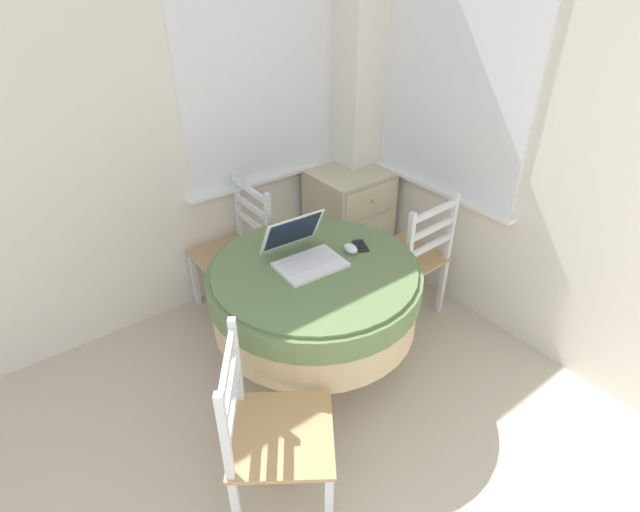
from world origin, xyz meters
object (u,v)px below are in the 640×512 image
object	(u,v)px
round_dining_table	(315,291)
dining_chair_camera_near	(271,432)
corner_cabinet	(349,219)
computer_mouse	(351,249)
cell_phone	(361,246)
dining_chair_near_back_window	(236,252)
laptop	(304,253)
dining_chair_near_right_window	(410,259)

from	to	relation	value
round_dining_table	dining_chair_camera_near	bearing A→B (deg)	-139.64
corner_cabinet	computer_mouse	bearing A→B (deg)	-129.95
cell_phone	dining_chair_camera_near	xyz separation A→B (m)	(-0.94, -0.54, -0.30)
cell_phone	computer_mouse	bearing A→B (deg)	-171.55
computer_mouse	cell_phone	xyz separation A→B (m)	(0.08, 0.01, -0.02)
computer_mouse	dining_chair_near_back_window	size ratio (longest dim) A/B	0.10
round_dining_table	laptop	distance (m)	0.22
computer_mouse	dining_chair_near_right_window	xyz separation A→B (m)	(0.56, 0.06, -0.32)
dining_chair_near_back_window	dining_chair_camera_near	world-z (taller)	same
round_dining_table	dining_chair_camera_near	size ratio (longest dim) A/B	1.27
laptop	corner_cabinet	bearing A→B (deg)	37.55
dining_chair_near_back_window	dining_chair_near_right_window	size ratio (longest dim) A/B	1.00
computer_mouse	laptop	bearing A→B (deg)	161.41
round_dining_table	dining_chair_camera_near	distance (m)	0.83
round_dining_table	dining_chair_near_right_window	bearing A→B (deg)	4.21
cell_phone	round_dining_table	bearing A→B (deg)	-178.54
round_dining_table	cell_phone	world-z (taller)	cell_phone
corner_cabinet	round_dining_table	bearing A→B (deg)	-139.11
dining_chair_near_back_window	computer_mouse	bearing A→B (deg)	-70.56
cell_phone	dining_chair_near_back_window	distance (m)	0.92
laptop	cell_phone	size ratio (longest dim) A/B	2.72
laptop	dining_chair_camera_near	xyz separation A→B (m)	(-0.61, -0.61, -0.34)
cell_phone	dining_chair_near_right_window	distance (m)	0.56
round_dining_table	corner_cabinet	size ratio (longest dim) A/B	1.46
dining_chair_camera_near	dining_chair_near_back_window	bearing A→B (deg)	66.47
laptop	computer_mouse	size ratio (longest dim) A/B	4.02
dining_chair_camera_near	computer_mouse	bearing A→B (deg)	31.29
dining_chair_near_right_window	dining_chair_camera_near	distance (m)	1.54
dining_chair_near_back_window	corner_cabinet	distance (m)	0.93
laptop	dining_chair_camera_near	bearing A→B (deg)	-135.23
dining_chair_camera_near	corner_cabinet	world-z (taller)	dining_chair_camera_near
computer_mouse	dining_chair_camera_near	world-z (taller)	dining_chair_camera_near
dining_chair_near_right_window	dining_chair_near_back_window	bearing A→B (deg)	138.69
round_dining_table	laptop	world-z (taller)	laptop
computer_mouse	dining_chair_near_right_window	bearing A→B (deg)	6.44
cell_phone	dining_chair_near_back_window	xyz separation A→B (m)	(-0.37, 0.79, -0.30)
dining_chair_near_right_window	cell_phone	bearing A→B (deg)	-173.92
dining_chair_near_back_window	corner_cabinet	size ratio (longest dim) A/B	1.15
computer_mouse	cell_phone	world-z (taller)	computer_mouse
laptop	cell_phone	world-z (taller)	laptop
laptop	dining_chair_near_right_window	bearing A→B (deg)	-1.47
cell_phone	corner_cabinet	world-z (taller)	corner_cabinet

